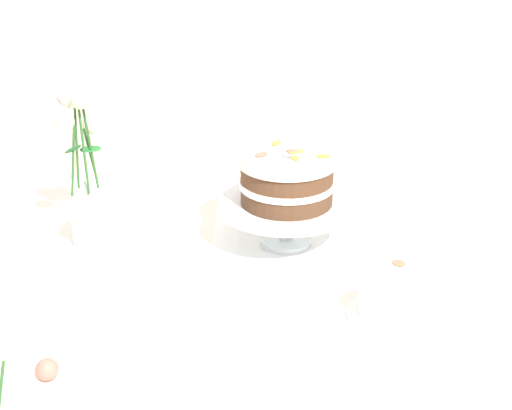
# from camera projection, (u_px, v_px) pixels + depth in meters

# --- Properties ---
(dining_table) EXTENTS (1.40, 1.00, 0.74)m
(dining_table) POSITION_uv_depth(u_px,v_px,m) (236.00, 309.00, 1.53)
(dining_table) COLOR white
(dining_table) RESTS_ON ground
(linen_napkin) EXTENTS (0.35, 0.35, 0.00)m
(linen_napkin) POSITION_uv_depth(u_px,v_px,m) (286.00, 244.00, 1.60)
(linen_napkin) COLOR white
(linen_napkin) RESTS_ON dining_table
(cake_stand) EXTENTS (0.29, 0.29, 0.10)m
(cake_stand) POSITION_uv_depth(u_px,v_px,m) (286.00, 209.00, 1.57)
(cake_stand) COLOR silver
(cake_stand) RESTS_ON linen_napkin
(layer_cake) EXTENTS (0.20, 0.20, 0.11)m
(layer_cake) POSITION_uv_depth(u_px,v_px,m) (287.00, 178.00, 1.54)
(layer_cake) COLOR brown
(layer_cake) RESTS_ON cake_stand
(flower_vase) EXTENTS (0.10, 0.11, 0.36)m
(flower_vase) POSITION_uv_depth(u_px,v_px,m) (85.00, 182.00, 1.54)
(flower_vase) COLOR silver
(flower_vase) RESTS_ON dining_table
(teacup) EXTENTS (0.13, 0.12, 0.06)m
(teacup) POSITION_uv_depth(u_px,v_px,m) (381.00, 303.00, 1.33)
(teacup) COLOR white
(teacup) RESTS_ON dining_table
(fallen_rose) EXTENTS (0.10, 0.12, 0.04)m
(fallen_rose) POSITION_uv_depth(u_px,v_px,m) (44.00, 370.00, 1.16)
(fallen_rose) COLOR #2D6028
(fallen_rose) RESTS_ON dining_table
(loose_petal_1) EXTENTS (0.04, 0.04, 0.00)m
(loose_petal_1) POSITION_uv_depth(u_px,v_px,m) (399.00, 263.00, 1.52)
(loose_petal_1) COLOR #E56B51
(loose_petal_1) RESTS_ON dining_table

